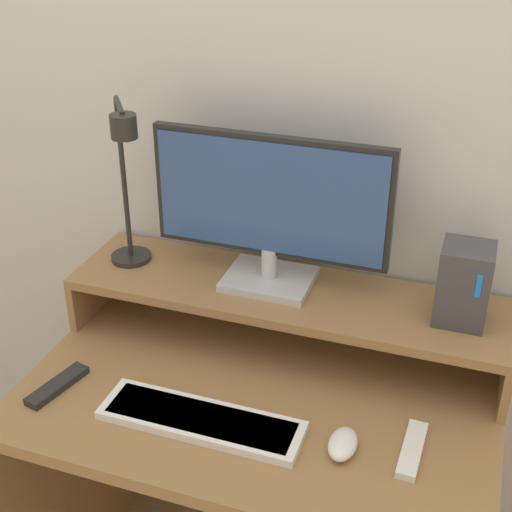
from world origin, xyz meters
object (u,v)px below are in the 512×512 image
object	(u,v)px
monitor	(270,208)
remote_secondary	(412,450)
mouse	(343,444)
keyboard	(201,420)
desk_lamp	(126,182)
router_dock	(464,284)
remote_control	(57,385)

from	to	relation	value
monitor	remote_secondary	xyz separation A→B (m)	(0.38, -0.29, -0.32)
mouse	keyboard	bearing A→B (deg)	-175.95
monitor	remote_secondary	distance (m)	0.58
desk_lamp	remote_secondary	xyz separation A→B (m)	(0.70, -0.24, -0.36)
monitor	desk_lamp	bearing A→B (deg)	-170.38
desk_lamp	mouse	world-z (taller)	desk_lamp
mouse	router_dock	bearing A→B (deg)	61.76
mouse	remote_control	xyz separation A→B (m)	(-0.62, -0.02, -0.01)
monitor	keyboard	size ratio (longest dim) A/B	1.28
monitor	desk_lamp	distance (m)	0.33
keyboard	mouse	bearing A→B (deg)	4.05
remote_control	remote_secondary	distance (m)	0.75
monitor	desk_lamp	xyz separation A→B (m)	(-0.32, -0.05, 0.04)
desk_lamp	keyboard	bearing A→B (deg)	-45.25
monitor	remote_control	world-z (taller)	monitor
remote_secondary	router_dock	bearing A→B (deg)	81.31
router_dock	monitor	bearing A→B (deg)	178.29
desk_lamp	router_dock	bearing A→B (deg)	3.18
desk_lamp	monitor	bearing A→B (deg)	9.62
remote_secondary	monitor	bearing A→B (deg)	142.97
mouse	remote_secondary	world-z (taller)	mouse
router_dock	remote_secondary	bearing A→B (deg)	-98.69
router_dock	remote_control	xyz separation A→B (m)	(-0.79, -0.33, -0.22)
remote_control	mouse	bearing A→B (deg)	1.77
remote_control	monitor	bearing A→B (deg)	43.74
router_dock	keyboard	xyz separation A→B (m)	(-0.46, -0.34, -0.22)
monitor	remote_secondary	world-z (taller)	monitor
monitor	desk_lamp	world-z (taller)	desk_lamp
router_dock	remote_control	size ratio (longest dim) A/B	1.09
remote_secondary	keyboard	bearing A→B (deg)	-172.00
remote_control	keyboard	bearing A→B (deg)	-0.17
monitor	remote_control	xyz separation A→B (m)	(-0.36, -0.35, -0.32)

